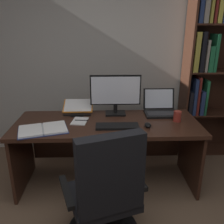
{
  "coord_description": "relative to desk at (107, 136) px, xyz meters",
  "views": [
    {
      "loc": [
        -0.09,
        -0.85,
        1.68
      ],
      "look_at": [
        -0.01,
        1.39,
        0.86
      ],
      "focal_mm": 38.66,
      "sensor_mm": 36.0,
      "label": 1
    }
  ],
  "objects": [
    {
      "name": "office_chair",
      "position": [
        -0.02,
        -0.88,
        -0.11
      ],
      "size": [
        0.7,
        0.62,
        1.01
      ],
      "rotation": [
        0.0,
        0.0,
        0.32
      ],
      "color": "black",
      "rests_on": "ground"
    },
    {
      "name": "pen",
      "position": [
        -0.26,
        -0.05,
        0.21
      ],
      "size": [
        0.14,
        0.02,
        0.01
      ],
      "primitive_type": "cylinder",
      "rotation": [
        0.0,
        1.57,
        -0.09
      ],
      "color": "black",
      "rests_on": "notepad"
    },
    {
      "name": "notepad",
      "position": [
        -0.28,
        -0.05,
        0.2
      ],
      "size": [
        0.18,
        0.23,
        0.01
      ],
      "primitive_type": "cube",
      "rotation": [
        0.0,
        0.0,
        -0.14
      ],
      "color": "white",
      "rests_on": "desk"
    },
    {
      "name": "open_binder",
      "position": [
        -0.61,
        -0.27,
        0.2
      ],
      "size": [
        0.52,
        0.41,
        0.02
      ],
      "rotation": [
        0.0,
        0.0,
        0.28
      ],
      "color": "navy",
      "rests_on": "desk"
    },
    {
      "name": "laptop",
      "position": [
        0.61,
        0.17,
        0.25
      ],
      "size": [
        0.36,
        0.32,
        0.26
      ],
      "color": "black",
      "rests_on": "desk"
    },
    {
      "name": "monitor",
      "position": [
        0.1,
        0.16,
        0.42
      ],
      "size": [
        0.55,
        0.16,
        0.44
      ],
      "color": "black",
      "rests_on": "desk"
    },
    {
      "name": "desk",
      "position": [
        0.0,
        0.0,
        0.0
      ],
      "size": [
        1.89,
        0.73,
        0.73
      ],
      "color": "#381E14",
      "rests_on": "ground"
    },
    {
      "name": "coffee_mug",
      "position": [
        0.73,
        -0.08,
        0.25
      ],
      "size": [
        0.08,
        0.08,
        0.11
      ],
      "primitive_type": "cylinder",
      "color": "maroon",
      "rests_on": "desk"
    },
    {
      "name": "wall_back",
      "position": [
        0.06,
        0.87,
        0.9
      ],
      "size": [
        5.1,
        0.12,
        2.89
      ],
      "primitive_type": "cube",
      "color": "#B2ADA3",
      "rests_on": "ground"
    },
    {
      "name": "reading_stand_with_book",
      "position": [
        -0.32,
        0.23,
        0.26
      ],
      "size": [
        0.33,
        0.29,
        0.12
      ],
      "color": "black",
      "rests_on": "desk"
    },
    {
      "name": "keyboard",
      "position": [
        0.1,
        -0.22,
        0.2
      ],
      "size": [
        0.42,
        0.15,
        0.02
      ],
      "primitive_type": "cube",
      "color": "black",
      "rests_on": "desk"
    },
    {
      "name": "computer_mouse",
      "position": [
        0.4,
        -0.22,
        0.21
      ],
      "size": [
        0.06,
        0.1,
        0.04
      ],
      "primitive_type": "ellipsoid",
      "color": "black",
      "rests_on": "desk"
    },
    {
      "name": "bookshelf",
      "position": [
        1.3,
        0.63,
        0.65
      ],
      "size": [
        0.79,
        0.33,
        2.25
      ],
      "color": "#381E14",
      "rests_on": "ground"
    }
  ]
}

